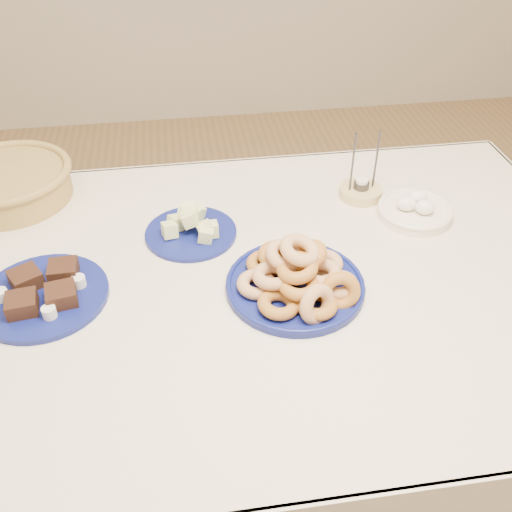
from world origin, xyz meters
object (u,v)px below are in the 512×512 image
(donut_platter, at_px, (298,278))
(wicker_basket, at_px, (8,182))
(dining_table, at_px, (253,310))
(egg_bowl, at_px, (415,210))
(melon_plate, at_px, (191,227))
(brownie_plate, at_px, (43,293))
(candle_holder, at_px, (361,191))

(donut_platter, bearing_deg, wicker_basket, 144.96)
(dining_table, distance_m, egg_bowl, 0.50)
(dining_table, xyz_separation_m, wicker_basket, (-0.61, 0.43, 0.16))
(donut_platter, bearing_deg, melon_plate, 131.58)
(melon_plate, distance_m, brownie_plate, 0.39)
(dining_table, bearing_deg, donut_platter, -33.79)
(candle_holder, bearing_deg, wicker_basket, 171.93)
(dining_table, bearing_deg, melon_plate, 124.55)
(wicker_basket, relative_size, egg_bowl, 1.90)
(melon_plate, bearing_deg, candle_holder, 12.88)
(melon_plate, relative_size, candle_holder, 1.23)
(donut_platter, height_order, egg_bowl, donut_platter)
(melon_plate, bearing_deg, wicker_basket, 153.16)
(donut_platter, xyz_separation_m, brownie_plate, (-0.55, 0.06, -0.02))
(melon_plate, bearing_deg, brownie_plate, -150.20)
(dining_table, relative_size, melon_plate, 7.15)
(dining_table, xyz_separation_m, egg_bowl, (0.45, 0.18, 0.13))
(dining_table, distance_m, melon_plate, 0.26)
(donut_platter, bearing_deg, egg_bowl, 33.34)
(melon_plate, bearing_deg, egg_bowl, -0.92)
(wicker_basket, bearing_deg, candle_holder, -8.07)
(melon_plate, height_order, brownie_plate, melon_plate)
(dining_table, height_order, melon_plate, melon_plate)
(donut_platter, distance_m, melon_plate, 0.33)
(melon_plate, height_order, wicker_basket, wicker_basket)
(candle_holder, bearing_deg, brownie_plate, -159.62)
(dining_table, height_order, egg_bowl, egg_bowl)
(melon_plate, xyz_separation_m, wicker_basket, (-0.48, 0.24, 0.03))
(dining_table, height_order, candle_holder, candle_holder)
(dining_table, height_order, brownie_plate, brownie_plate)
(brownie_plate, bearing_deg, donut_platter, -5.76)
(donut_platter, relative_size, wicker_basket, 0.88)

